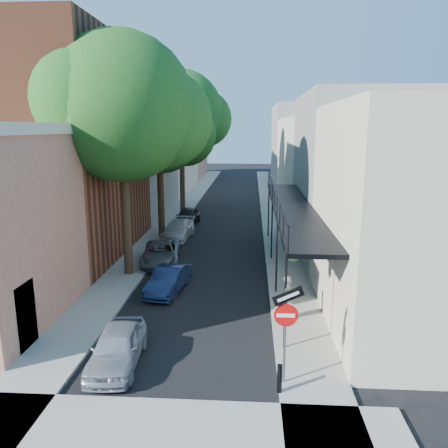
# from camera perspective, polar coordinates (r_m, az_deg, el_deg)

# --- Properties ---
(ground) EXTENTS (160.00, 160.00, 0.00)m
(ground) POSITION_cam_1_polar(r_m,az_deg,el_deg) (12.58, -7.54, -22.12)
(ground) COLOR black
(ground) RESTS_ON ground
(road_surface) EXTENTS (6.00, 64.00, 0.01)m
(road_surface) POSITION_cam_1_polar(r_m,az_deg,el_deg) (40.83, 0.54, 2.39)
(road_surface) COLOR black
(road_surface) RESTS_ON ground
(sidewalk_left) EXTENTS (2.00, 64.00, 0.12)m
(sidewalk_left) POSITION_cam_1_polar(r_m,az_deg,el_deg) (41.23, -5.02, 2.52)
(sidewalk_left) COLOR gray
(sidewalk_left) RESTS_ON ground
(sidewalk_right) EXTENTS (2.00, 64.00, 0.12)m
(sidewalk_right) POSITION_cam_1_polar(r_m,az_deg,el_deg) (40.80, 6.17, 2.39)
(sidewalk_right) COLOR gray
(sidewalk_right) RESTS_ON ground
(sidewalk_cross) EXTENTS (12.00, 2.00, 0.12)m
(sidewalk_cross) POSITION_cam_1_polar(r_m,az_deg,el_deg) (11.75, -8.57, -24.61)
(sidewalk_cross) COLOR gray
(sidewalk_cross) RESTS_ON ground
(buildings_left) EXTENTS (10.10, 59.10, 12.00)m
(buildings_left) POSITION_cam_1_polar(r_m,az_deg,el_deg) (40.63, -12.92, 9.04)
(buildings_left) COLOR tan
(buildings_left) RESTS_ON ground
(buildings_right) EXTENTS (9.80, 55.00, 10.00)m
(buildings_right) POSITION_cam_1_polar(r_m,az_deg,el_deg) (40.30, 13.53, 8.25)
(buildings_right) COLOR beige
(buildings_right) RESTS_ON ground
(sign_post) EXTENTS (0.89, 0.17, 2.99)m
(sign_post) POSITION_cam_1_polar(r_m,az_deg,el_deg) (12.26, 8.08, -12.17)
(sign_post) COLOR #595B60
(sign_post) RESTS_ON ground
(bollard) EXTENTS (0.14, 0.14, 0.80)m
(bollard) POSITION_cam_1_polar(r_m,az_deg,el_deg) (12.55, 7.27, -19.38)
(bollard) COLOR black
(bollard) RESTS_ON sidewalk_right
(oak_near) EXTENTS (7.48, 6.80, 11.42)m
(oak_near) POSITION_cam_1_polar(r_m,az_deg,el_deg) (21.16, -11.91, 14.23)
(oak_near) COLOR #382516
(oak_near) RESTS_ON ground
(oak_mid) EXTENTS (6.60, 6.00, 10.20)m
(oak_mid) POSITION_cam_1_polar(r_m,az_deg,el_deg) (28.92, -7.68, 12.20)
(oak_mid) COLOR #382516
(oak_mid) RESTS_ON ground
(oak_far) EXTENTS (7.70, 7.00, 11.90)m
(oak_far) POSITION_cam_1_polar(r_m,az_deg,el_deg) (37.84, -4.90, 14.11)
(oak_far) COLOR #382516
(oak_far) RESTS_ON ground
(parked_car_a) EXTENTS (1.59, 3.54, 1.18)m
(parked_car_a) POSITION_cam_1_polar(r_m,az_deg,el_deg) (14.18, -13.77, -15.36)
(parked_car_a) COLOR #8E949E
(parked_car_a) RESTS_ON ground
(parked_car_b) EXTENTS (1.64, 3.53, 1.12)m
(parked_car_b) POSITION_cam_1_polar(r_m,az_deg,el_deg) (19.54, -7.29, -7.27)
(parked_car_b) COLOR #131D3B
(parked_car_b) RESTS_ON ground
(parked_car_c) EXTENTS (2.40, 4.36, 1.16)m
(parked_car_c) POSITION_cam_1_polar(r_m,az_deg,el_deg) (23.57, -8.21, -3.81)
(parked_car_c) COLOR slate
(parked_car_c) RESTS_ON ground
(parked_car_d) EXTENTS (2.00, 4.18, 1.18)m
(parked_car_d) POSITION_cam_1_polar(r_m,az_deg,el_deg) (28.80, -5.99, -0.75)
(parked_car_d) COLOR silver
(parked_car_d) RESTS_ON ground
(parked_car_e) EXTENTS (1.68, 3.82, 1.28)m
(parked_car_e) POSITION_cam_1_polar(r_m,az_deg,el_deg) (32.84, -4.78, 1.00)
(parked_car_e) COLOR black
(parked_car_e) RESTS_ON ground
(pedestrian) EXTENTS (0.58, 0.71, 1.67)m
(pedestrian) POSITION_cam_1_polar(r_m,az_deg,el_deg) (16.60, 8.41, -9.49)
(pedestrian) COLOR slate
(pedestrian) RESTS_ON sidewalk_right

